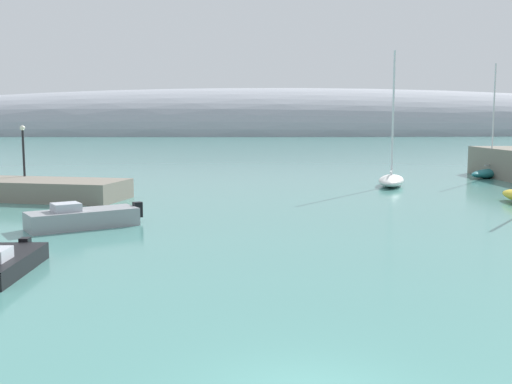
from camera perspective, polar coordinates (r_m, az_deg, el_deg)
name	(u,v)px	position (r m, az deg, el deg)	size (l,w,h in m)	color
distant_ridge	(282,134)	(230.32, 2.51, 5.56)	(394.29, 70.96, 35.11)	#999EA8
sailboat_teal_near_shore	(491,172)	(59.30, 21.62, 1.81)	(5.99, 5.33, 10.43)	#1E6B70
sailboat_white_mid_mooring	(391,179)	(49.14, 12.87, 1.22)	(3.67, 6.20, 10.76)	white
motorboat_grey_outer	(82,218)	(30.55, -16.34, -2.40)	(5.50, 4.39, 1.28)	gray
harbor_lamp_post	(23,144)	(45.19, -21.46, 4.28)	(0.36, 0.36, 3.61)	black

